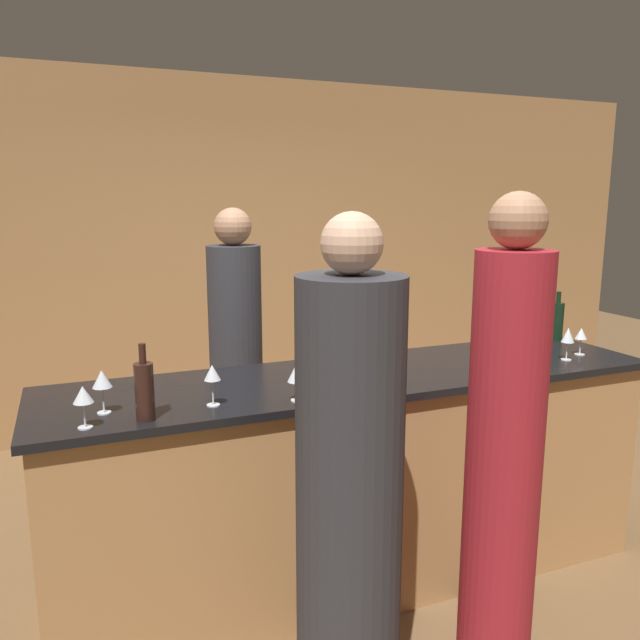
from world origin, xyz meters
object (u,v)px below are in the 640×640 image
Objects in this scene: wine_bottle_1 at (557,321)px; bartender at (237,383)px; guest_0 at (349,505)px; guest_1 at (503,461)px; wine_bottle_0 at (144,390)px.

bartender is at bearing 164.36° from wine_bottle_1.
guest_1 is (0.63, -0.00, 0.05)m from guest_0.
wine_bottle_1 is at bearing 41.02° from guest_1.
guest_1 is at bearing -138.98° from wine_bottle_1.
guest_1 is at bearing -0.37° from guest_0.
guest_1 reaches higher than wine_bottle_1.
bartender is at bearing 113.33° from guest_1.
wine_bottle_1 is (1.76, 0.98, 0.33)m from guest_0.
guest_1 is 6.61× the size of wine_bottle_1.
bartender is at bearing 58.53° from wine_bottle_0.
wine_bottle_0 is 1.02× the size of wine_bottle_1.
guest_0 is (0.01, -1.47, -0.01)m from bartender.
guest_0 is 0.63m from guest_1.
wine_bottle_1 is (1.76, -0.49, 0.31)m from bartender.
wine_bottle_0 is at bearing 139.58° from guest_0.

